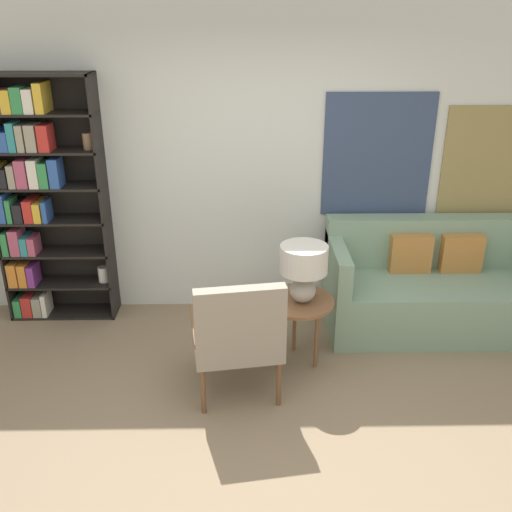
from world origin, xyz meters
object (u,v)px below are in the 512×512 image
couch (436,289)px  table_lamp (304,266)px  armchair (238,332)px  side_table (297,306)px  bookshelf (36,195)px

couch → table_lamp: 1.47m
armchair → table_lamp: (0.49, 0.41, 0.32)m
armchair → couch: (1.73, 1.02, -0.19)m
table_lamp → armchair: bearing=-140.1°
armchair → table_lamp: size_ratio=2.08×
armchair → side_table: size_ratio=1.67×
bookshelf → armchair: 2.24m
side_table → table_lamp: (0.04, -0.03, 0.35)m
bookshelf → side_table: 2.44m
couch → side_table: size_ratio=3.34×
couch → side_table: (-1.28, -0.58, 0.15)m
side_table → table_lamp: bearing=-38.3°
couch → bookshelf: bearing=175.8°
table_lamp → couch: bearing=26.1°
couch → side_table: bearing=-155.6°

